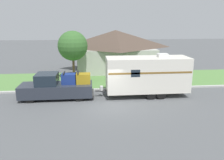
{
  "coord_description": "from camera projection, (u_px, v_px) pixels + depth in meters",
  "views": [
    {
      "loc": [
        -1.1,
        -14.89,
        5.96
      ],
      "look_at": [
        0.53,
        1.98,
        1.4
      ],
      "focal_mm": 35.0,
      "sensor_mm": 36.0,
      "label": 1
    }
  ],
  "objects": [
    {
      "name": "travel_trailer",
      "position": [
        147.0,
        74.0,
        17.7
      ],
      "size": [
        7.55,
        2.24,
        3.48
      ],
      "color": "black",
      "rests_on": "ground_plane"
    },
    {
      "name": "curb_strip",
      "position": [
        104.0,
        89.0,
        19.55
      ],
      "size": [
        80.0,
        0.3,
        0.14
      ],
      "color": "#ADADA8",
      "rests_on": "ground_plane"
    },
    {
      "name": "tree_in_yard",
      "position": [
        73.0,
        46.0,
        22.33
      ],
      "size": [
        3.05,
        3.05,
        5.07
      ],
      "color": "brown",
      "rests_on": "ground_plane"
    },
    {
      "name": "pickup_truck",
      "position": [
        57.0,
        87.0,
        17.26
      ],
      "size": [
        5.75,
        1.97,
        2.11
      ],
      "color": "black",
      "rests_on": "ground_plane"
    },
    {
      "name": "ground_plane",
      "position": [
        107.0,
        106.0,
        15.96
      ],
      "size": [
        120.0,
        120.0,
        0.0
      ],
      "primitive_type": "plane",
      "color": "#515456"
    },
    {
      "name": "lawn_strip",
      "position": [
        102.0,
        80.0,
        23.07
      ],
      "size": [
        80.0,
        7.0,
        0.03
      ],
      "color": "#568442",
      "rests_on": "ground_plane"
    },
    {
      "name": "mailbox",
      "position": [
        129.0,
        76.0,
        20.2
      ],
      "size": [
        0.48,
        0.2,
        1.38
      ],
      "color": "brown",
      "rests_on": "ground_plane"
    },
    {
      "name": "house_across_street",
      "position": [
        116.0,
        49.0,
        27.26
      ],
      "size": [
        9.96,
        7.03,
        4.94
      ],
      "color": "#B2B2A8",
      "rests_on": "ground_plane"
    }
  ]
}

